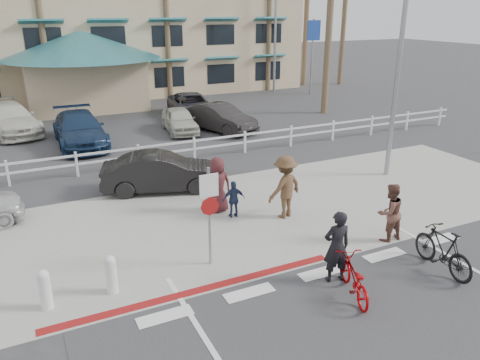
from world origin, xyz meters
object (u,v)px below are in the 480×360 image
sign_post (209,212)px  bike_black (443,250)px  bike_red (354,278)px  car_white_sedan (162,172)px

sign_post → bike_black: sign_post is taller
sign_post → bike_black: (5.03, -2.77, -0.88)m
sign_post → bike_red: 3.72m
bike_black → car_white_sedan: bearing=-56.0°
sign_post → car_white_sedan: size_ratio=0.70×
bike_red → car_white_sedan: (-1.95, 8.18, 0.23)m
bike_red → bike_black: 2.66m
bike_black → car_white_sedan: car_white_sedan is taller
bike_red → sign_post: bearing=-29.2°
bike_black → car_white_sedan: 9.46m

